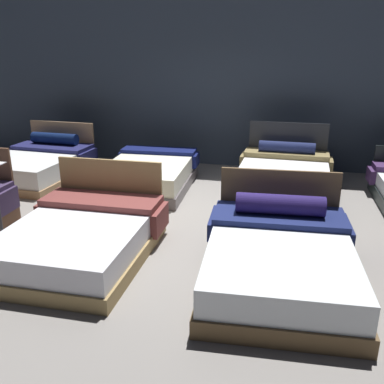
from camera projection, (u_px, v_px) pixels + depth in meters
ground_plane at (198, 221)px, 6.20m from camera, size 18.00×18.00×0.02m
showroom_back_wall at (231, 80)px, 8.49m from camera, size 18.00×0.06×3.50m
bed_1 at (82, 237)px, 5.07m from camera, size 1.67×2.03×0.97m
bed_2 at (279, 258)px, 4.52m from camera, size 1.70×2.18×0.98m
bed_4 at (38, 165)px, 8.06m from camera, size 1.68×2.06×0.94m
bed_5 at (149, 175)px, 7.52m from camera, size 1.55×2.06×0.55m
bed_6 at (283, 180)px, 7.09m from camera, size 1.63×2.11×1.10m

